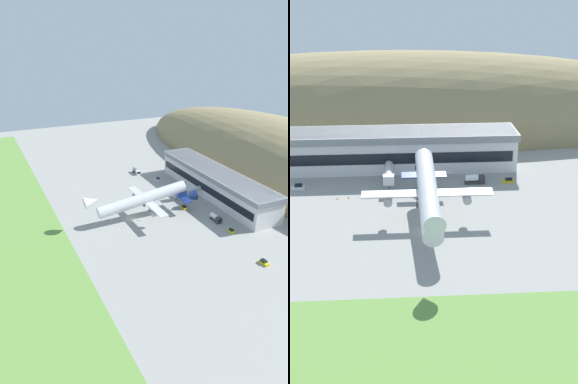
% 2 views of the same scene
% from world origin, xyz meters
% --- Properties ---
extents(ground_plane, '(388.68, 388.68, 0.00)m').
position_xyz_m(ground_plane, '(0.00, 0.00, 0.00)').
color(ground_plane, gray).
extents(grass_strip_foreground, '(349.82, 31.86, 0.08)m').
position_xyz_m(grass_strip_foreground, '(0.00, -46.18, 0.04)').
color(grass_strip_foreground, '#669342').
rests_on(grass_strip_foreground, ground_plane).
extents(hill_backdrop, '(309.33, 80.94, 64.03)m').
position_xyz_m(hill_backdrop, '(-9.68, 102.76, 0.00)').
color(hill_backdrop, '#8E7F56').
rests_on(hill_backdrop, ground_plane).
extents(terminal_building, '(82.68, 16.44, 13.07)m').
position_xyz_m(terminal_building, '(-8.42, 49.21, 7.41)').
color(terminal_building, silver).
rests_on(terminal_building, ground_plane).
extents(jetway_0, '(3.38, 15.47, 5.43)m').
position_xyz_m(jetway_0, '(-10.38, 32.98, 3.99)').
color(jetway_0, silver).
rests_on(jetway_0, ground_plane).
extents(cargo_airplane, '(35.14, 54.32, 12.47)m').
position_xyz_m(cargo_airplane, '(0.23, 5.73, 8.92)').
color(cargo_airplane, silver).
extents(service_car_0, '(3.77, 1.70, 1.42)m').
position_xyz_m(service_car_0, '(27.71, 32.89, 0.59)').
color(service_car_0, gold).
rests_on(service_car_0, ground_plane).
extents(service_car_1, '(3.88, 1.98, 1.62)m').
position_xyz_m(service_car_1, '(-0.23, 26.50, 0.67)').
color(service_car_1, gold).
rests_on(service_car_1, ground_plane).
extents(service_car_3, '(4.15, 1.75, 1.69)m').
position_xyz_m(service_car_3, '(-38.55, 31.70, 0.70)').
color(service_car_3, silver).
rests_on(service_car_3, ground_plane).
extents(fuel_truck, '(6.39, 2.49, 3.05)m').
position_xyz_m(fuel_truck, '(16.79, 32.66, 1.45)').
color(fuel_truck, '#333338').
rests_on(fuel_truck, ground_plane).
extents(traffic_cone_0, '(0.52, 0.52, 0.58)m').
position_xyz_m(traffic_cone_0, '(-25.72, 22.89, 0.28)').
color(traffic_cone_0, orange).
rests_on(traffic_cone_0, ground_plane).
extents(traffic_cone_1, '(0.52, 0.52, 0.58)m').
position_xyz_m(traffic_cone_1, '(-22.44, 23.42, 0.28)').
color(traffic_cone_1, orange).
rests_on(traffic_cone_1, ground_plane).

